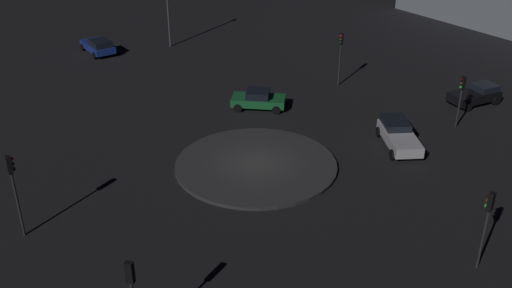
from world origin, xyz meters
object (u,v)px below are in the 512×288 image
(traffic_light_south, at_px, (487,215))
(traffic_light_southwest, at_px, (132,288))
(car_white, at_px, (398,135))
(traffic_light_northeast, at_px, (340,49))
(car_green, at_px, (258,99))
(car_black, at_px, (476,95))
(traffic_light_west, at_px, (13,180))
(traffic_light_east, at_px, (461,91))
(car_blue, at_px, (98,46))

(traffic_light_south, bearing_deg, traffic_light_southwest, 61.18)
(car_white, height_order, traffic_light_southwest, traffic_light_southwest)
(car_white, xyz_separation_m, traffic_light_northeast, (4.35, 10.15, 2.31))
(car_green, bearing_deg, traffic_light_northeast, 42.57)
(car_black, relative_size, traffic_light_west, 0.93)
(car_white, distance_m, traffic_light_southwest, 22.06)
(car_black, height_order, traffic_light_south, traffic_light_south)
(car_green, relative_size, traffic_light_west, 0.92)
(traffic_light_southwest, bearing_deg, traffic_light_northeast, -4.42)
(traffic_light_southwest, distance_m, traffic_light_east, 27.14)
(traffic_light_southwest, relative_size, traffic_light_east, 1.11)
(traffic_light_southwest, bearing_deg, car_black, -23.76)
(traffic_light_east, xyz_separation_m, traffic_light_northeast, (-1.08, 10.63, 0.44))
(car_black, bearing_deg, traffic_light_northeast, -46.84)
(car_black, relative_size, car_white, 0.88)
(traffic_light_south, bearing_deg, traffic_light_east, -60.34)
(traffic_light_east, relative_size, traffic_light_south, 0.91)
(traffic_light_west, bearing_deg, car_green, 22.20)
(traffic_light_west, bearing_deg, car_black, -0.65)
(traffic_light_east, relative_size, traffic_light_northeast, 0.85)
(car_blue, distance_m, traffic_light_southwest, 37.56)
(traffic_light_northeast, bearing_deg, traffic_light_east, 68.56)
(car_white, bearing_deg, traffic_light_east, 116.91)
(car_black, bearing_deg, traffic_light_south, 45.88)
(traffic_light_southwest, xyz_separation_m, traffic_light_south, (14.70, -4.91, -0.04))
(car_blue, bearing_deg, car_white, -163.50)
(traffic_light_east, xyz_separation_m, traffic_light_west, (-27.99, 4.93, 0.52))
(car_white, xyz_separation_m, traffic_light_south, (-6.53, -10.52, 2.11))
(car_green, distance_m, traffic_light_west, 19.96)
(traffic_light_southwest, height_order, traffic_light_west, traffic_light_west)
(car_blue, xyz_separation_m, traffic_light_east, (13.51, -30.00, 1.89))
(traffic_light_east, bearing_deg, car_blue, -51.24)
(traffic_light_east, bearing_deg, traffic_light_south, 54.53)
(car_blue, relative_size, traffic_light_west, 0.97)
(car_green, height_order, traffic_light_east, traffic_light_east)
(car_blue, relative_size, traffic_light_south, 1.07)
(car_black, height_order, traffic_light_west, traffic_light_west)
(car_white, relative_size, traffic_light_west, 1.06)
(car_black, xyz_separation_m, car_green, (-13.70, 9.08, -0.05))
(car_green, bearing_deg, traffic_light_west, -119.17)
(car_blue, xyz_separation_m, traffic_light_southwest, (-13.13, -35.12, 2.17))
(traffic_light_south, bearing_deg, traffic_light_northeast, -38.11)
(car_white, xyz_separation_m, traffic_light_east, (5.42, -0.48, 1.87))
(car_white, distance_m, traffic_light_south, 12.56)
(traffic_light_east, bearing_deg, car_green, -35.43)
(car_black, bearing_deg, traffic_light_west, 4.93)
(traffic_light_south, bearing_deg, car_white, -42.19)
(car_white, height_order, traffic_light_west, traffic_light_west)
(traffic_light_northeast, bearing_deg, traffic_light_south, 35.03)
(car_white, distance_m, traffic_light_west, 23.13)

